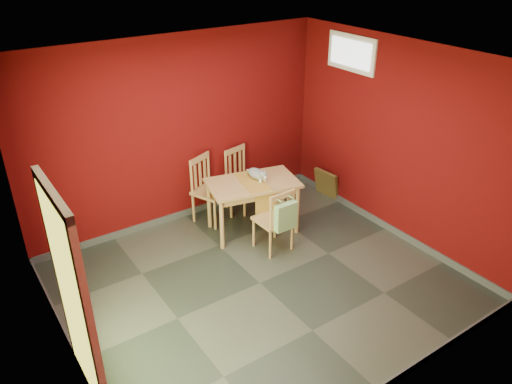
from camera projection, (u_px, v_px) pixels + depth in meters
ground at (260, 283)px, 6.15m from camera, size 4.50×4.50×0.00m
room_shell at (260, 280)px, 6.12m from camera, size 4.50×4.50×4.50m
doorway at (71, 294)px, 4.22m from camera, size 0.06×1.01×2.13m
window at (351, 53)px, 6.90m from camera, size 0.05×0.90×0.50m
outlet_plate at (271, 172)px, 8.26m from camera, size 0.08×0.02×0.12m
dining_table at (253, 188)px, 6.94m from camera, size 1.37×0.98×0.77m
table_runner at (257, 188)px, 6.84m from camera, size 0.46×0.73×0.34m
chair_far_left at (209, 189)px, 7.29m from camera, size 0.61×0.61×0.99m
chair_far_right at (242, 178)px, 7.63m from camera, size 0.53×0.53×0.96m
chair_near at (275, 219)px, 6.59m from camera, size 0.44×0.44×0.92m
tote_bag at (286, 216)px, 6.36m from camera, size 0.31×0.19×0.44m
cat at (256, 172)px, 6.95m from camera, size 0.39×0.42×0.19m
picture_frame at (326, 184)px, 8.06m from camera, size 0.19×0.46×0.45m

